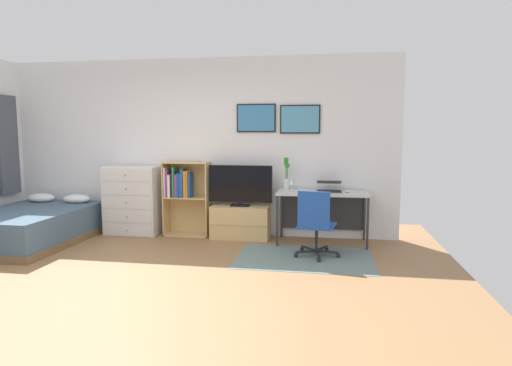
{
  "coord_description": "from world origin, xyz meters",
  "views": [
    {
      "loc": [
        2.02,
        -4.1,
        1.56
      ],
      "look_at": [
        1.09,
        1.5,
        0.91
      ],
      "focal_mm": 30.52,
      "sensor_mm": 36.0,
      "label": 1
    }
  ],
  "objects_px": {
    "television": "(240,186)",
    "computer_mouse": "(348,191)",
    "bamboo_vase": "(286,175)",
    "tv_stand": "(241,222)",
    "bed": "(30,226)",
    "bookshelf": "(183,192)",
    "dresser": "(133,200)",
    "laptop": "(329,187)",
    "office_chair": "(315,222)",
    "desk": "(322,200)",
    "wine_glass": "(291,182)"
  },
  "relations": [
    {
      "from": "bed",
      "to": "computer_mouse",
      "type": "xyz_separation_m",
      "value": [
        4.47,
        0.66,
        0.51
      ]
    },
    {
      "from": "bookshelf",
      "to": "bamboo_vase",
      "type": "relative_size",
      "value": 2.36
    },
    {
      "from": "television",
      "to": "computer_mouse",
      "type": "xyz_separation_m",
      "value": [
        1.55,
        -0.09,
        -0.04
      ]
    },
    {
      "from": "dresser",
      "to": "computer_mouse",
      "type": "bearing_deg",
      "value": -1.77
    },
    {
      "from": "tv_stand",
      "to": "office_chair",
      "type": "relative_size",
      "value": 1.0
    },
    {
      "from": "bed",
      "to": "tv_stand",
      "type": "xyz_separation_m",
      "value": [
        2.92,
        0.78,
        -0.0
      ]
    },
    {
      "from": "dresser",
      "to": "television",
      "type": "distance_m",
      "value": 1.72
    },
    {
      "from": "tv_stand",
      "to": "laptop",
      "type": "xyz_separation_m",
      "value": [
        1.3,
        -0.01,
        0.56
      ]
    },
    {
      "from": "bamboo_vase",
      "to": "television",
      "type": "bearing_deg",
      "value": -172.67
    },
    {
      "from": "dresser",
      "to": "laptop",
      "type": "bearing_deg",
      "value": 0.1
    },
    {
      "from": "television",
      "to": "wine_glass",
      "type": "xyz_separation_m",
      "value": [
        0.77,
        -0.15,
        0.08
      ]
    },
    {
      "from": "bookshelf",
      "to": "wine_glass",
      "type": "bearing_deg",
      "value": -7.54
    },
    {
      "from": "bookshelf",
      "to": "television",
      "type": "bearing_deg",
      "value": -4.55
    },
    {
      "from": "television",
      "to": "desk",
      "type": "bearing_deg",
      "value": 0.07
    },
    {
      "from": "desk",
      "to": "computer_mouse",
      "type": "xyz_separation_m",
      "value": [
        0.35,
        -0.09,
        0.15
      ]
    },
    {
      "from": "computer_mouse",
      "to": "bamboo_vase",
      "type": "xyz_separation_m",
      "value": [
        -0.88,
        0.18,
        0.2
      ]
    },
    {
      "from": "television",
      "to": "bookshelf",
      "type": "bearing_deg",
      "value": 175.45
    },
    {
      "from": "bookshelf",
      "to": "tv_stand",
      "type": "height_order",
      "value": "bookshelf"
    },
    {
      "from": "tv_stand",
      "to": "desk",
      "type": "bearing_deg",
      "value": -0.99
    },
    {
      "from": "desk",
      "to": "laptop",
      "type": "relative_size",
      "value": 3.35
    },
    {
      "from": "desk",
      "to": "laptop",
      "type": "bearing_deg",
      "value": 6.82
    },
    {
      "from": "tv_stand",
      "to": "television",
      "type": "distance_m",
      "value": 0.55
    },
    {
      "from": "tv_stand",
      "to": "computer_mouse",
      "type": "xyz_separation_m",
      "value": [
        1.55,
        -0.12,
        0.51
      ]
    },
    {
      "from": "television",
      "to": "laptop",
      "type": "relative_size",
      "value": 2.49
    },
    {
      "from": "tv_stand",
      "to": "laptop",
      "type": "bearing_deg",
      "value": -0.44
    },
    {
      "from": "dresser",
      "to": "laptop",
      "type": "relative_size",
      "value": 2.76
    },
    {
      "from": "bed",
      "to": "dresser",
      "type": "xyz_separation_m",
      "value": [
        1.21,
        0.77,
        0.28
      ]
    },
    {
      "from": "computer_mouse",
      "to": "wine_glass",
      "type": "relative_size",
      "value": 0.58
    },
    {
      "from": "dresser",
      "to": "bookshelf",
      "type": "bearing_deg",
      "value": 4.62
    },
    {
      "from": "laptop",
      "to": "computer_mouse",
      "type": "distance_m",
      "value": 0.28
    },
    {
      "from": "laptop",
      "to": "wine_glass",
      "type": "height_order",
      "value": "wine_glass"
    },
    {
      "from": "bed",
      "to": "tv_stand",
      "type": "height_order",
      "value": "bed"
    },
    {
      "from": "laptop",
      "to": "office_chair",
      "type": "bearing_deg",
      "value": -102.05
    },
    {
      "from": "office_chair",
      "to": "dresser",
      "type": "bearing_deg",
      "value": 173.21
    },
    {
      "from": "bookshelf",
      "to": "office_chair",
      "type": "xyz_separation_m",
      "value": [
        2.04,
        -0.92,
        -0.22
      ]
    },
    {
      "from": "office_chair",
      "to": "bookshelf",
      "type": "bearing_deg",
      "value": 165.7
    },
    {
      "from": "computer_mouse",
      "to": "bed",
      "type": "bearing_deg",
      "value": -171.54
    },
    {
      "from": "television",
      "to": "tv_stand",
      "type": "bearing_deg",
      "value": 90.0
    },
    {
      "from": "bookshelf",
      "to": "bamboo_vase",
      "type": "bearing_deg",
      "value": 0.54
    },
    {
      "from": "bamboo_vase",
      "to": "wine_glass",
      "type": "height_order",
      "value": "bamboo_vase"
    },
    {
      "from": "office_chair",
      "to": "laptop",
      "type": "distance_m",
      "value": 0.94
    },
    {
      "from": "bed",
      "to": "desk",
      "type": "xyz_separation_m",
      "value": [
        4.12,
        0.76,
        0.36
      ]
    },
    {
      "from": "tv_stand",
      "to": "bed",
      "type": "bearing_deg",
      "value": -165.03
    },
    {
      "from": "television",
      "to": "computer_mouse",
      "type": "bearing_deg",
      "value": -3.43
    },
    {
      "from": "laptop",
      "to": "computer_mouse",
      "type": "height_order",
      "value": "laptop"
    },
    {
      "from": "wine_glass",
      "to": "office_chair",
      "type": "bearing_deg",
      "value": -62.5
    },
    {
      "from": "computer_mouse",
      "to": "bamboo_vase",
      "type": "distance_m",
      "value": 0.92
    },
    {
      "from": "television",
      "to": "wine_glass",
      "type": "relative_size",
      "value": 5.3
    },
    {
      "from": "tv_stand",
      "to": "computer_mouse",
      "type": "height_order",
      "value": "computer_mouse"
    },
    {
      "from": "computer_mouse",
      "to": "television",
      "type": "bearing_deg",
      "value": 176.57
    }
  ]
}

